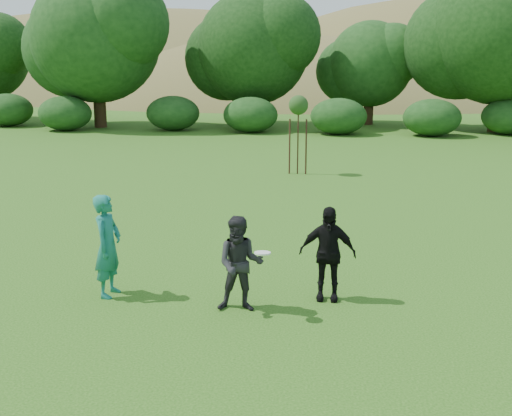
{
  "coord_description": "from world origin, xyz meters",
  "views": [
    {
      "loc": [
        1.91,
        -9.98,
        4.23
      ],
      "look_at": [
        0.0,
        3.0,
        1.1
      ],
      "focal_mm": 45.0,
      "sensor_mm": 36.0,
      "label": 1
    }
  ],
  "objects_px": {
    "player_teal": "(108,246)",
    "sapling": "(298,107)",
    "player_black": "(327,253)",
    "player_grey": "(240,264)"
  },
  "relations": [
    {
      "from": "player_teal",
      "to": "player_grey",
      "type": "xyz_separation_m",
      "value": [
        2.45,
        -0.35,
        -0.11
      ]
    },
    {
      "from": "player_grey",
      "to": "sapling",
      "type": "height_order",
      "value": "sapling"
    },
    {
      "from": "player_black",
      "to": "sapling",
      "type": "bearing_deg",
      "value": 97.45
    },
    {
      "from": "player_teal",
      "to": "player_grey",
      "type": "height_order",
      "value": "player_teal"
    },
    {
      "from": "sapling",
      "to": "player_teal",
      "type": "bearing_deg",
      "value": -100.47
    },
    {
      "from": "player_grey",
      "to": "player_black",
      "type": "relative_size",
      "value": 0.97
    },
    {
      "from": "player_grey",
      "to": "player_black",
      "type": "height_order",
      "value": "player_black"
    },
    {
      "from": "player_grey",
      "to": "player_black",
      "type": "xyz_separation_m",
      "value": [
        1.43,
        0.73,
        0.03
      ]
    },
    {
      "from": "sapling",
      "to": "player_black",
      "type": "bearing_deg",
      "value": -82.86
    },
    {
      "from": "player_teal",
      "to": "sapling",
      "type": "height_order",
      "value": "sapling"
    }
  ]
}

